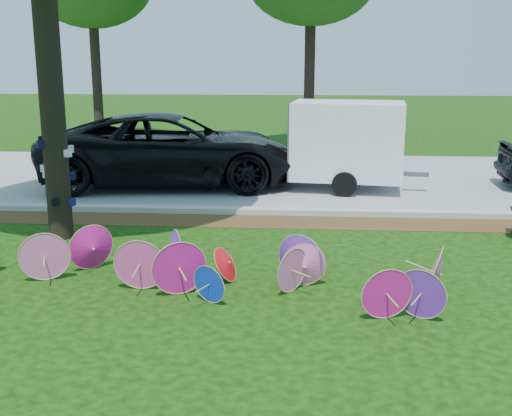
{
  "coord_description": "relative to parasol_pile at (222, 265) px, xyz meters",
  "views": [
    {
      "loc": [
        1.2,
        -8.06,
        3.35
      ],
      "look_at": [
        0.5,
        2.0,
        0.9
      ],
      "focal_mm": 45.0,
      "sensor_mm": 36.0,
      "label": 1
    }
  ],
  "objects": [
    {
      "name": "ground",
      "position": [
        -0.09,
        -0.68,
        -0.36
      ],
      "size": [
        90.0,
        90.0,
        0.0
      ],
      "primitive_type": "plane",
      "color": "black",
      "rests_on": "ground"
    },
    {
      "name": "mulch_strip",
      "position": [
        -0.09,
        3.82,
        -0.36
      ],
      "size": [
        90.0,
        1.0,
        0.01
      ],
      "primitive_type": "cube",
      "color": "#472D16",
      "rests_on": "ground"
    },
    {
      "name": "curb",
      "position": [
        -0.09,
        4.52,
        -0.3
      ],
      "size": [
        90.0,
        0.3,
        0.12
      ],
      "primitive_type": "cube",
      "color": "#B7B5AD",
      "rests_on": "ground"
    },
    {
      "name": "street",
      "position": [
        -0.09,
        8.67,
        -0.36
      ],
      "size": [
        90.0,
        8.0,
        0.01
      ],
      "primitive_type": "cube",
      "color": "gray",
      "rests_on": "ground"
    },
    {
      "name": "parasol_pile",
      "position": [
        0.0,
        0.0,
        0.0
      ],
      "size": [
        7.5,
        2.23,
        0.81
      ],
      "color": "pink",
      "rests_on": "ground"
    },
    {
      "name": "black_van",
      "position": [
        -2.18,
        7.42,
        0.56
      ],
      "size": [
        6.93,
        3.78,
        1.84
      ],
      "primitive_type": "imported",
      "rotation": [
        0.0,
        0.0,
        1.68
      ],
      "color": "black",
      "rests_on": "ground"
    },
    {
      "name": "cargo_trailer",
      "position": [
        2.27,
        7.16,
        0.88
      ],
      "size": [
        2.88,
        2.02,
        2.48
      ],
      "primitive_type": "cube",
      "rotation": [
        0.0,
        0.0,
        -0.12
      ],
      "color": "white",
      "rests_on": "ground"
    }
  ]
}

